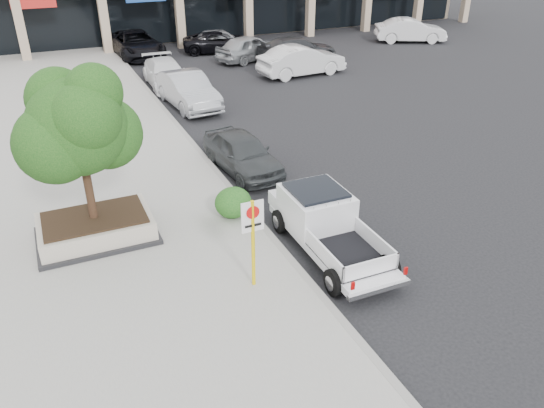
{
  "coord_description": "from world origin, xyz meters",
  "views": [
    {
      "loc": [
        -6.72,
        -9.87,
        8.05
      ],
      "look_at": [
        -1.61,
        1.5,
        1.28
      ],
      "focal_mm": 35.0,
      "sensor_mm": 36.0,
      "label": 1
    }
  ],
  "objects": [
    {
      "name": "lot_car_e",
      "position": [
        5.19,
        25.14,
        0.72
      ],
      "size": [
        4.36,
        2.04,
        1.45
      ],
      "primitive_type": "imported",
      "rotation": [
        0.0,
        0.0,
        1.49
      ],
      "color": "gray",
      "rests_on": "ground"
    },
    {
      "name": "no_parking_sign",
      "position": [
        -2.84,
        -0.16,
        1.63
      ],
      "size": [
        0.55,
        0.09,
        2.3
      ],
      "color": "yellow",
      "rests_on": "sidewalk"
    },
    {
      "name": "lot_car_a",
      "position": [
        5.92,
        21.66,
        0.8
      ],
      "size": [
        5.04,
        3.39,
        1.59
      ],
      "primitive_type": "imported",
      "rotation": [
        0.0,
        0.0,
        1.92
      ],
      "color": "#999DA1",
      "rests_on": "ground"
    },
    {
      "name": "curb_car_c",
      "position": [
        -0.36,
        18.09,
        0.69
      ],
      "size": [
        2.09,
        4.82,
        1.38
      ],
      "primitive_type": "imported",
      "rotation": [
        0.0,
        0.0,
        -0.03
      ],
      "color": "white",
      "rests_on": "ground"
    },
    {
      "name": "lot_car_c",
      "position": [
        8.5,
        20.17,
        0.75
      ],
      "size": [
        5.22,
        2.2,
        1.5
      ],
      "primitive_type": "imported",
      "rotation": [
        0.0,
        0.0,
        1.59
      ],
      "color": "#292B2E",
      "rests_on": "ground"
    },
    {
      "name": "planter",
      "position": [
        -6.02,
        3.6,
        0.48
      ],
      "size": [
        3.2,
        2.2,
        0.68
      ],
      "color": "black",
      "rests_on": "sidewalk"
    },
    {
      "name": "curb_car_b",
      "position": [
        -0.27,
        14.28,
        0.8
      ],
      "size": [
        2.1,
        4.99,
        1.6
      ],
      "primitive_type": "imported",
      "rotation": [
        0.0,
        0.0,
        0.09
      ],
      "color": "#A1A3A9",
      "rests_on": "ground"
    },
    {
      "name": "lot_car_d",
      "position": [
        4.91,
        24.66,
        0.67
      ],
      "size": [
        5.23,
        3.4,
        1.34
      ],
      "primitive_type": "imported",
      "rotation": [
        0.0,
        0.0,
        1.31
      ],
      "color": "black",
      "rests_on": "ground"
    },
    {
      "name": "pickup_truck",
      "position": [
        -0.35,
        0.48,
        0.77
      ],
      "size": [
        1.86,
        4.9,
        1.54
      ],
      "primitive_type": null,
      "rotation": [
        0.0,
        0.0,
        -0.01
      ],
      "color": "white",
      "rests_on": "ground"
    },
    {
      "name": "planter_tree",
      "position": [
        -5.89,
        3.75,
        3.41
      ],
      "size": [
        2.9,
        2.55,
        4.0
      ],
      "color": "black",
      "rests_on": "planter"
    },
    {
      "name": "ground",
      "position": [
        0.0,
        0.0,
        0.0
      ],
      "size": [
        120.0,
        120.0,
        0.0
      ],
      "primitive_type": "plane",
      "color": "black",
      "rests_on": "ground"
    },
    {
      "name": "hedge",
      "position": [
        -2.13,
        3.16,
        0.62
      ],
      "size": [
        1.1,
        0.99,
        0.93
      ],
      "primitive_type": "ellipsoid",
      "color": "#144816",
      "rests_on": "sidewalk"
    },
    {
      "name": "sidewalk",
      "position": [
        -5.5,
        6.0,
        0.07
      ],
      "size": [
        8.0,
        52.0,
        0.15
      ],
      "primitive_type": "cube",
      "color": "gray",
      "rests_on": "ground"
    },
    {
      "name": "lot_car_f",
      "position": [
        18.63,
        22.15,
        0.82
      ],
      "size": [
        5.25,
        3.65,
        1.64
      ],
      "primitive_type": "imported",
      "rotation": [
        0.0,
        0.0,
        1.14
      ],
      "color": "silver",
      "rests_on": "ground"
    },
    {
      "name": "curb",
      "position": [
        -1.55,
        6.0,
        0.07
      ],
      "size": [
        0.2,
        52.0,
        0.15
      ],
      "primitive_type": "cube",
      "color": "gray",
      "rests_on": "ground"
    },
    {
      "name": "lot_car_b",
      "position": [
        7.28,
        17.17,
        0.83
      ],
      "size": [
        5.19,
        2.16,
        1.67
      ],
      "primitive_type": "imported",
      "rotation": [
        0.0,
        0.0,
        1.65
      ],
      "color": "silver",
      "rests_on": "ground"
    },
    {
      "name": "curb_car_a",
      "position": [
        -0.56,
        6.41,
        0.69
      ],
      "size": [
        2.02,
        4.19,
        1.38
      ],
      "primitive_type": "imported",
      "rotation": [
        0.0,
        0.0,
        0.1
      ],
      "color": "#323537",
      "rests_on": "ground"
    },
    {
      "name": "curb_car_d",
      "position": [
        -0.4,
        25.68,
        0.81
      ],
      "size": [
        3.07,
        5.96,
        1.61
      ],
      "primitive_type": "imported",
      "rotation": [
        0.0,
        0.0,
        0.07
      ],
      "color": "black",
      "rests_on": "ground"
    }
  ]
}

